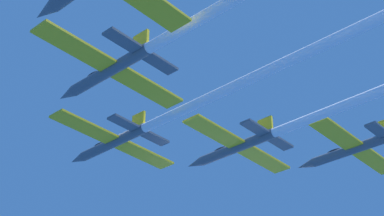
# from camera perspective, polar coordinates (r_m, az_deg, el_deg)

# --- Properties ---
(jet_lead) EXTENTS (15.20, 54.50, 2.52)m
(jet_lead) POSITION_cam_1_polar(r_m,az_deg,el_deg) (52.31, 4.61, 2.37)
(jet_lead) COLOR #4C5660
(jet_right_wing) EXTENTS (15.20, 50.96, 2.52)m
(jet_right_wing) POSITION_cam_1_polar(r_m,az_deg,el_deg) (55.38, 16.46, 1.16)
(jet_right_wing) COLOR #4C5660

